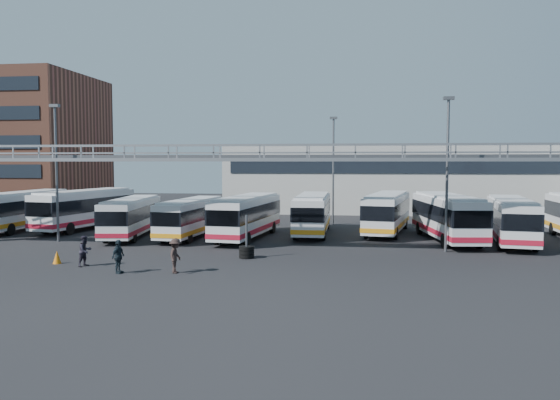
# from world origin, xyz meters

# --- Properties ---
(ground) EXTENTS (140.00, 140.00, 0.00)m
(ground) POSITION_xyz_m (0.00, 0.00, 0.00)
(ground) COLOR black
(ground) RESTS_ON ground
(gantry) EXTENTS (51.40, 5.15, 7.10)m
(gantry) POSITION_xyz_m (0.00, 5.87, 5.51)
(gantry) COLOR gray
(gantry) RESTS_ON ground
(apartment_building) EXTENTS (18.00, 15.00, 16.00)m
(apartment_building) POSITION_xyz_m (-34.00, 30.00, 8.00)
(apartment_building) COLOR brown
(apartment_building) RESTS_ON ground
(warehouse) EXTENTS (42.00, 14.00, 8.00)m
(warehouse) POSITION_xyz_m (12.00, 38.00, 4.00)
(warehouse) COLOR #9E9E99
(warehouse) RESTS_ON ground
(light_pole_left) EXTENTS (0.70, 0.35, 10.21)m
(light_pole_left) POSITION_xyz_m (-16.00, 8.00, 5.73)
(light_pole_left) COLOR #4C4F54
(light_pole_left) RESTS_ON ground
(light_pole_mid) EXTENTS (0.70, 0.35, 10.21)m
(light_pole_mid) POSITION_xyz_m (12.00, 7.00, 5.73)
(light_pole_mid) COLOR #4C4F54
(light_pole_mid) RESTS_ON ground
(light_pole_back) EXTENTS (0.70, 0.35, 10.21)m
(light_pole_back) POSITION_xyz_m (4.00, 22.00, 5.73)
(light_pole_back) COLOR #4C4F54
(light_pole_back) RESTS_ON ground
(bus_0) EXTENTS (2.89, 11.19, 3.38)m
(bus_0) POSITION_xyz_m (-22.65, 14.09, 1.87)
(bus_0) COLOR silver
(bus_0) RESTS_ON ground
(bus_1) EXTENTS (4.60, 11.76, 3.49)m
(bus_1) POSITION_xyz_m (-17.59, 15.33, 1.93)
(bus_1) COLOR silver
(bus_1) RESTS_ON ground
(bus_2) EXTENTS (3.62, 10.41, 3.10)m
(bus_2) POSITION_xyz_m (-11.52, 11.07, 1.71)
(bus_2) COLOR silver
(bus_2) RESTS_ON ground
(bus_3) EXTENTS (3.07, 10.13, 3.03)m
(bus_3) POSITION_xyz_m (-6.76, 11.53, 1.68)
(bus_3) COLOR silver
(bus_3) RESTS_ON ground
(bus_4) EXTENTS (3.80, 11.19, 3.33)m
(bus_4) POSITION_xyz_m (-2.29, 11.45, 1.84)
(bus_4) COLOR silver
(bus_4) RESTS_ON ground
(bus_5) EXTENTS (2.53, 10.79, 3.28)m
(bus_5) POSITION_xyz_m (2.58, 14.73, 1.81)
(bus_5) COLOR silver
(bus_5) RESTS_ON ground
(bus_6) EXTENTS (4.65, 11.32, 3.35)m
(bus_6) POSITION_xyz_m (8.73, 16.04, 1.85)
(bus_6) COLOR silver
(bus_6) RESTS_ON ground
(bus_7) EXTENTS (3.98, 11.71, 3.49)m
(bus_7) POSITION_xyz_m (12.92, 12.21, 1.93)
(bus_7) COLOR silver
(bus_7) RESTS_ON ground
(bus_8) EXTENTS (4.04, 11.14, 3.31)m
(bus_8) POSITION_xyz_m (17.31, 11.42, 1.83)
(bus_8) COLOR silver
(bus_8) RESTS_ON ground
(pedestrian_b) EXTENTS (0.93, 1.04, 1.77)m
(pedestrian_b) POSITION_xyz_m (-9.29, -0.87, 0.88)
(pedestrian_b) COLOR #23202C
(pedestrian_b) RESTS_ON ground
(pedestrian_c) EXTENTS (0.73, 1.23, 1.88)m
(pedestrian_c) POSITION_xyz_m (-3.52, -2.06, 0.94)
(pedestrian_c) COLOR #2C201D
(pedestrian_c) RESTS_ON ground
(pedestrian_d) EXTENTS (0.58, 1.11, 1.81)m
(pedestrian_d) POSITION_xyz_m (-6.54, -2.54, 0.91)
(pedestrian_d) COLOR black
(pedestrian_d) RESTS_ON ground
(cone_right) EXTENTS (0.48, 0.48, 0.76)m
(cone_right) POSITION_xyz_m (-11.32, -0.35, 0.38)
(cone_right) COLOR orange
(cone_right) RESTS_ON ground
(tire_stack) EXTENTS (0.94, 0.94, 2.68)m
(tire_stack) POSITION_xyz_m (-0.64, 2.95, 0.45)
(tire_stack) COLOR black
(tire_stack) RESTS_ON ground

